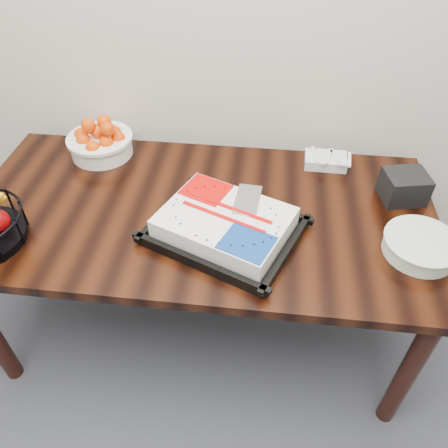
# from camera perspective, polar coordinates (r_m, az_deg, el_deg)

# --- Properties ---
(table) EXTENTS (1.80, 0.90, 0.75)m
(table) POSITION_cam_1_polar(r_m,az_deg,el_deg) (1.74, -3.06, -0.13)
(table) COLOR black
(table) RESTS_ON ground
(cake_tray) EXTENTS (0.60, 0.54, 0.10)m
(cake_tray) POSITION_cam_1_polar(r_m,az_deg,el_deg) (1.54, 0.14, -0.16)
(cake_tray) COLOR black
(cake_tray) RESTS_ON table
(tangerine_bowl) EXTENTS (0.29, 0.29, 0.18)m
(tangerine_bowl) POSITION_cam_1_polar(r_m,az_deg,el_deg) (2.01, -15.93, 10.67)
(tangerine_bowl) COLOR white
(tangerine_bowl) RESTS_ON table
(plate_stack) EXTENTS (0.26, 0.26, 0.06)m
(plate_stack) POSITION_cam_1_polar(r_m,az_deg,el_deg) (1.63, 24.28, -2.65)
(plate_stack) COLOR white
(plate_stack) RESTS_ON table
(fork_bag) EXTENTS (0.18, 0.12, 0.05)m
(fork_bag) POSITION_cam_1_polar(r_m,az_deg,el_deg) (1.94, 13.12, 8.14)
(fork_bag) COLOR silver
(fork_bag) RESTS_ON table
(napkin_box) EXTENTS (0.18, 0.17, 0.11)m
(napkin_box) POSITION_cam_1_polar(r_m,az_deg,el_deg) (1.83, 22.46, 4.54)
(napkin_box) COLOR black
(napkin_box) RESTS_ON table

